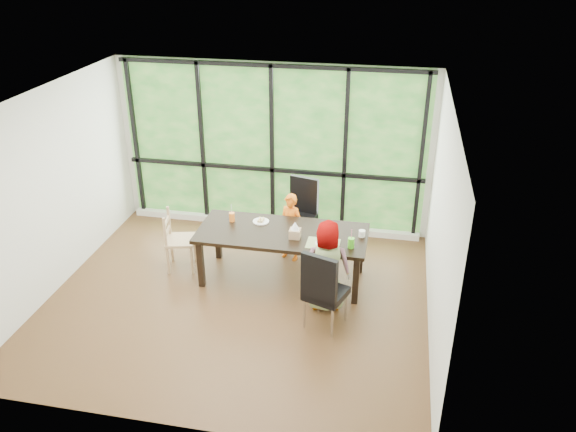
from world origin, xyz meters
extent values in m
plane|color=black|center=(0.00, 0.00, 0.00)|extent=(5.00, 5.00, 0.00)
plane|color=silver|center=(0.00, 2.25, 1.35)|extent=(5.00, 0.00, 5.00)
cube|color=#1A501B|center=(0.00, 2.23, 1.35)|extent=(4.80, 0.02, 2.65)
cube|color=silver|center=(0.00, 2.15, 0.05)|extent=(4.80, 0.12, 0.10)
cube|color=black|center=(0.49, 0.62, 0.38)|extent=(2.34, 1.03, 0.75)
cube|color=black|center=(0.54, 1.61, 0.54)|extent=(0.56, 0.56, 1.08)
cube|color=black|center=(1.22, -0.31, 0.54)|extent=(0.59, 0.59, 1.08)
cube|color=#A2825F|center=(-1.01, 0.63, 0.45)|extent=(0.48, 0.50, 0.90)
imported|color=#E25E0D|center=(0.49, 1.21, 0.52)|extent=(0.44, 0.37, 1.04)
imported|color=slate|center=(1.17, 0.06, 0.62)|extent=(0.65, 0.47, 1.24)
cube|color=tan|center=(1.08, 0.39, 0.75)|extent=(0.43, 0.32, 0.01)
cylinder|color=white|center=(0.13, 0.85, 0.76)|extent=(0.23, 0.23, 0.01)
cylinder|color=white|center=(1.09, 0.39, 0.76)|extent=(0.21, 0.21, 0.01)
cylinder|color=orange|center=(-0.27, 0.80, 0.81)|extent=(0.08, 0.08, 0.13)
cylinder|color=#51CE25|center=(1.45, 0.37, 0.82)|extent=(0.09, 0.09, 0.14)
cylinder|color=white|center=(1.56, 0.69, 0.80)|extent=(0.09, 0.09, 0.09)
cube|color=tan|center=(0.69, 0.49, 0.81)|extent=(0.15, 0.15, 0.13)
cylinder|color=white|center=(-0.27, 0.80, 0.92)|extent=(0.01, 0.04, 0.20)
cylinder|color=pink|center=(1.45, 0.37, 0.93)|extent=(0.01, 0.04, 0.20)
cone|color=white|center=(0.69, 0.49, 0.93)|extent=(0.12, 0.12, 0.11)
camera|label=1|loc=(1.91, -6.15, 4.45)|focal=35.86mm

